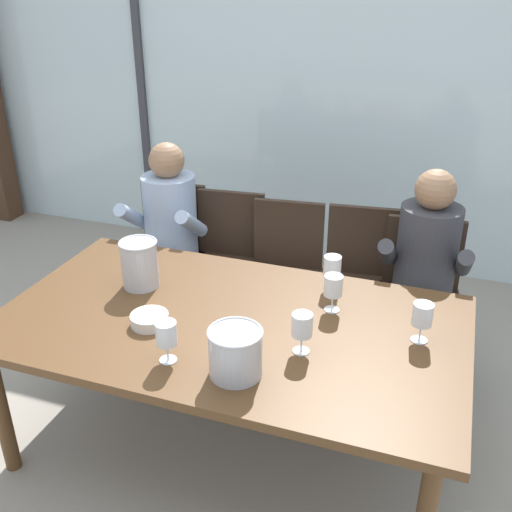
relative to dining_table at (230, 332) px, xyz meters
name	(u,v)px	position (x,y,z in m)	size (l,w,h in m)	color
ground	(290,337)	(0.00, 1.00, -0.66)	(14.00, 14.00, 0.00)	#9E9384
window_glass_panel	(343,94)	(0.00, 2.24, 0.64)	(7.24, 0.03, 2.60)	silver
window_mullion_left	(142,81)	(-1.63, 2.22, 0.64)	(0.06, 0.06, 2.60)	#38383D
hillside_vineyard	(404,65)	(0.00, 6.15, 0.32)	(13.24, 2.40, 1.95)	#477A38
dining_table	(230,332)	(0.00, 0.00, 0.00)	(2.04, 1.14, 0.72)	brown
chair_near_curtain	(171,244)	(-0.81, 1.01, -0.13)	(0.49, 0.49, 0.89)	#332319
chair_left_of_center	(227,254)	(-0.42, 1.00, -0.13)	(0.48, 0.48, 0.89)	#332319
chair_center	(285,266)	(-0.03, 0.96, -0.13)	(0.49, 0.49, 0.89)	#332319
chair_right_of_center	(360,273)	(0.41, 1.01, -0.13)	(0.49, 0.49, 0.89)	#332319
chair_near_window_right	(420,287)	(0.75, 0.96, -0.13)	(0.47, 0.47, 0.89)	#332319
person_pale_blue_shirt	(166,230)	(-0.75, 0.84, 0.04)	(0.47, 0.62, 1.21)	#9EB2D1
person_charcoal_jacket	(424,269)	(0.76, 0.84, 0.04)	(0.46, 0.61, 1.21)	#38383D
ice_bucket_primary	(140,263)	(-0.52, 0.15, 0.19)	(0.18, 0.18, 0.23)	#B7B7BC
ice_bucket_secondary	(235,352)	(0.16, -0.35, 0.16)	(0.21, 0.21, 0.19)	#B7B7BC
tasting_bowl	(150,319)	(-0.31, -0.15, 0.09)	(0.17, 0.17, 0.05)	silver
wine_glass_by_left_taster	(422,316)	(0.80, 0.11, 0.18)	(0.08, 0.08, 0.17)	silver
wine_glass_near_bucket	(333,286)	(0.40, 0.23, 0.19)	(0.08, 0.08, 0.17)	silver
wine_glass_center_pour	(332,267)	(0.36, 0.42, 0.18)	(0.08, 0.08, 0.17)	silver
wine_glass_by_right_taster	(302,327)	(0.36, -0.12, 0.18)	(0.08, 0.08, 0.17)	silver
wine_glass_spare_empty	(166,335)	(-0.12, -0.36, 0.18)	(0.08, 0.08, 0.17)	silver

